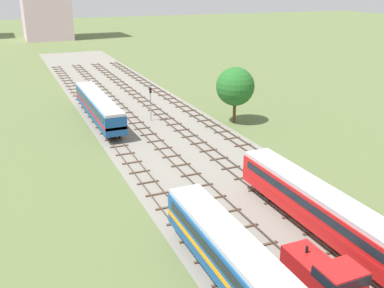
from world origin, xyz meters
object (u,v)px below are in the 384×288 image
Objects in this scene: passenger_coach_far_left_midfar at (98,105)px; signal_post_nearest at (150,99)px; passenger_coach_far_left_near at (252,278)px; passenger_coach_centre_left_mid at (327,211)px; shunter_loco_left_nearest at (334,283)px.

signal_post_nearest is at bearing -18.85° from passenger_coach_far_left_midfar.
passenger_coach_far_left_near is 43.15m from signal_post_nearest.
passenger_coach_centre_left_mid is at bearing -76.06° from passenger_coach_far_left_midfar.
passenger_coach_centre_left_mid is at bearing 26.59° from passenger_coach_far_left_near.
passenger_coach_far_left_near and passenger_coach_far_left_midfar have the same top height.
passenger_coach_centre_left_mid is 1.00× the size of passenger_coach_far_left_midfar.
passenger_coach_far_left_near is 45.03m from passenger_coach_far_left_midfar.
passenger_coach_centre_left_mid is at bearing 53.81° from shunter_loco_left_nearest.
passenger_coach_far_left_near and passenger_coach_centre_left_mid have the same top height.
passenger_coach_far_left_near is 1.00× the size of passenger_coach_far_left_midfar.
passenger_coach_centre_left_mid reaches higher than shunter_loco_left_nearest.
shunter_loco_left_nearest is 5.33m from passenger_coach_far_left_near.
passenger_coach_far_left_near is 11.12m from passenger_coach_centre_left_mid.
passenger_coach_far_left_midfar is at bearing 161.15° from signal_post_nearest.
signal_post_nearest is (7.46, -2.54, 0.78)m from passenger_coach_far_left_midfar.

